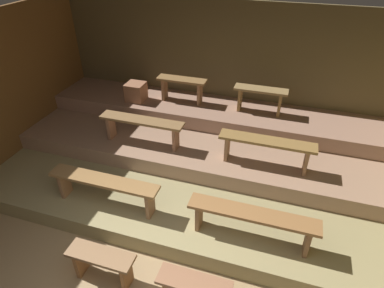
{
  "coord_description": "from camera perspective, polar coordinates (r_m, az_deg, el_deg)",
  "views": [
    {
      "loc": [
        1.16,
        -1.46,
        3.56
      ],
      "look_at": [
        -0.18,
        2.76,
        0.6
      ],
      "focal_mm": 30.41,
      "sensor_mm": 36.0,
      "label": 1
    }
  ],
  "objects": [
    {
      "name": "wooden_crate_upper",
      "position": [
        6.32,
        -9.81,
        9.01
      ],
      "size": [
        0.34,
        0.34,
        0.34
      ],
      "primitive_type": "cube",
      "color": "#936043",
      "rests_on": "platform_upper"
    },
    {
      "name": "bench_floor_left",
      "position": [
        4.15,
        -15.54,
        -19.23
      ],
      "size": [
        0.81,
        0.26,
        0.45
      ],
      "color": "brown",
      "rests_on": "ground"
    },
    {
      "name": "bench_lower_right",
      "position": [
        4.1,
        10.53,
        -12.69
      ],
      "size": [
        1.58,
        0.26,
        0.45
      ],
      "color": "olive",
      "rests_on": "platform_lower"
    },
    {
      "name": "bench_lower_left",
      "position": [
        4.64,
        -15.16,
        -6.92
      ],
      "size": [
        1.58,
        0.26,
        0.45
      ],
      "color": "olive",
      "rests_on": "platform_lower"
    },
    {
      "name": "wall_back",
      "position": [
        6.33,
        6.05,
        12.48
      ],
      "size": [
        7.17,
        0.06,
        2.56
      ],
      "primitive_type": "cube",
      "color": "brown",
      "rests_on": "ground"
    },
    {
      "name": "bench_middle_left",
      "position": [
        5.36,
        -8.8,
        3.36
      ],
      "size": [
        1.41,
        0.26,
        0.45
      ],
      "color": "olive",
      "rests_on": "platform_middle"
    },
    {
      "name": "bench_middle_right",
      "position": [
        4.9,
        12.96,
        -0.29
      ],
      "size": [
        1.41,
        0.26,
        0.45
      ],
      "color": "olive",
      "rests_on": "platform_middle"
    },
    {
      "name": "ground",
      "position": [
        5.23,
        -0.11,
        -9.76
      ],
      "size": [
        7.17,
        5.1,
        0.08
      ],
      "primitive_type": "cube",
      "color": "#977A53"
    },
    {
      "name": "bench_upper_left",
      "position": [
        6.12,
        -1.81,
        10.31
      ],
      "size": [
        0.92,
        0.26,
        0.45
      ],
      "color": "olive",
      "rests_on": "platform_upper"
    },
    {
      "name": "platform_upper",
      "position": [
        6.1,
        4.6,
        5.32
      ],
      "size": [
        6.37,
        1.02,
        0.27
      ],
      "primitive_type": "cube",
      "color": "#98725D",
      "rests_on": "platform_middle"
    },
    {
      "name": "platform_lower",
      "position": [
        5.46,
        1.44,
        -5.12
      ],
      "size": [
        6.37,
        3.34,
        0.27
      ],
      "primitive_type": "cube",
      "color": "#908458",
      "rests_on": "ground"
    },
    {
      "name": "wall_left",
      "position": [
        6.11,
        -30.46,
        7.1
      ],
      "size": [
        0.06,
        5.1,
        2.56
      ],
      "primitive_type": "cube",
      "color": "brown",
      "rests_on": "ground"
    },
    {
      "name": "bench_upper_right",
      "position": [
        5.84,
        11.9,
        8.38
      ],
      "size": [
        0.92,
        0.26,
        0.45
      ],
      "color": "olive",
      "rests_on": "platform_upper"
    },
    {
      "name": "platform_middle",
      "position": [
        5.79,
        3.2,
        0.59
      ],
      "size": [
        6.37,
        2.1,
        0.27
      ],
      "primitive_type": "cube",
      "color": "#99765D",
      "rests_on": "platform_lower"
    }
  ]
}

